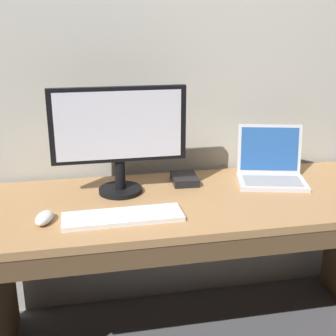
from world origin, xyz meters
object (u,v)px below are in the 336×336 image
at_px(external_monitor, 119,134).
at_px(laptop_silver, 271,172).
at_px(external_drive_box, 184,179).
at_px(computer_mouse, 44,218).
at_px(wired_keyboard, 123,217).

bearing_deg(external_monitor, laptop_silver, 1.13).
height_order(external_monitor, external_drive_box, external_monitor).
height_order(external_monitor, computer_mouse, external_monitor).
distance_m(laptop_silver, computer_mouse, 1.04).
xyz_separation_m(wired_keyboard, external_drive_box, (0.32, 0.34, 0.01)).
relative_size(external_monitor, computer_mouse, 4.96).
relative_size(laptop_silver, external_drive_box, 2.31).
xyz_separation_m(laptop_silver, wired_keyboard, (-0.72, -0.28, -0.04)).
xyz_separation_m(laptop_silver, external_drive_box, (-0.40, 0.06, -0.03)).
distance_m(wired_keyboard, computer_mouse, 0.29).
bearing_deg(computer_mouse, laptop_silver, 29.94).
height_order(wired_keyboard, computer_mouse, computer_mouse).
xyz_separation_m(wired_keyboard, computer_mouse, (-0.29, 0.02, 0.01)).
bearing_deg(laptop_silver, external_drive_box, 170.85).
relative_size(wired_keyboard, computer_mouse, 4.01).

